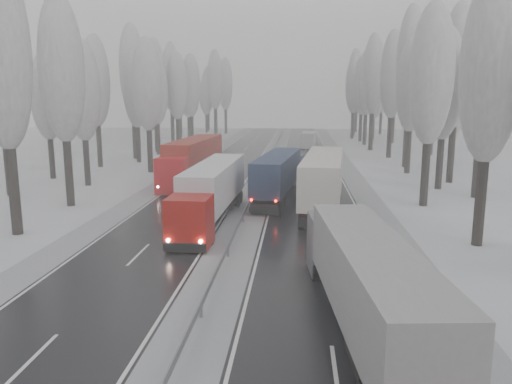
# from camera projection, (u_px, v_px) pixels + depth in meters

# --- Properties ---
(ground) EXTENTS (260.00, 260.00, 0.00)m
(ground) POSITION_uv_depth(u_px,v_px,m) (179.00, 369.00, 16.80)
(ground) COLOR silver
(ground) RESTS_ON ground
(carriageway_right) EXTENTS (7.50, 200.00, 0.03)m
(carriageway_right) POSITION_uv_depth(u_px,v_px,m) (312.00, 197.00, 45.72)
(carriageway_right) COLOR black
(carriageway_right) RESTS_ON ground
(carriageway_left) EXTENTS (7.50, 200.00, 0.03)m
(carriageway_left) POSITION_uv_depth(u_px,v_px,m) (199.00, 195.00, 46.59)
(carriageway_left) COLOR black
(carriageway_left) RESTS_ON ground
(median_slush) EXTENTS (3.00, 200.00, 0.04)m
(median_slush) POSITION_uv_depth(u_px,v_px,m) (255.00, 196.00, 46.16)
(median_slush) COLOR #A0A2A7
(median_slush) RESTS_ON ground
(shoulder_right) EXTENTS (2.40, 200.00, 0.04)m
(shoulder_right) POSITION_uv_depth(u_px,v_px,m) (367.00, 198.00, 45.32)
(shoulder_right) COLOR #A0A2A7
(shoulder_right) RESTS_ON ground
(shoulder_left) EXTENTS (2.40, 200.00, 0.04)m
(shoulder_left) POSITION_uv_depth(u_px,v_px,m) (147.00, 194.00, 46.99)
(shoulder_left) COLOR #A0A2A7
(shoulder_left) RESTS_ON ground
(median_guardrail) EXTENTS (0.12, 200.00, 0.76)m
(median_guardrail) POSITION_uv_depth(u_px,v_px,m) (255.00, 190.00, 46.03)
(median_guardrail) COLOR slate
(median_guardrail) RESTS_ON ground
(tree_16) EXTENTS (3.60, 3.60, 16.53)m
(tree_16) POSITION_uv_depth(u_px,v_px,m) (492.00, 68.00, 28.89)
(tree_16) COLOR black
(tree_16) RESTS_ON ground
(tree_18) EXTENTS (3.60, 3.60, 16.58)m
(tree_18) POSITION_uv_depth(u_px,v_px,m) (431.00, 76.00, 40.05)
(tree_18) COLOR black
(tree_18) RESTS_ON ground
(tree_19) EXTENTS (3.60, 3.60, 14.57)m
(tree_19) POSITION_uv_depth(u_px,v_px,m) (483.00, 92.00, 43.75)
(tree_19) COLOR black
(tree_19) RESTS_ON ground
(tree_20) EXTENTS (3.60, 3.60, 15.71)m
(tree_20) POSITION_uv_depth(u_px,v_px,m) (445.00, 85.00, 47.84)
(tree_20) COLOR black
(tree_20) RESTS_ON ground
(tree_21) EXTENTS (3.60, 3.60, 18.62)m
(tree_21) POSITION_uv_depth(u_px,v_px,m) (457.00, 67.00, 51.22)
(tree_21) COLOR black
(tree_21) RESTS_ON ground
(tree_22) EXTENTS (3.60, 3.60, 15.86)m
(tree_22) POSITION_uv_depth(u_px,v_px,m) (412.00, 86.00, 58.10)
(tree_22) COLOR black
(tree_22) RESTS_ON ground
(tree_23) EXTENTS (3.60, 3.60, 13.55)m
(tree_23) POSITION_uv_depth(u_px,v_px,m) (456.00, 99.00, 61.78)
(tree_23) COLOR black
(tree_23) RESTS_ON ground
(tree_24) EXTENTS (3.60, 3.60, 20.49)m
(tree_24) POSITION_uv_depth(u_px,v_px,m) (411.00, 63.00, 62.78)
(tree_24) COLOR black
(tree_24) RESTS_ON ground
(tree_25) EXTENTS (3.60, 3.60, 19.44)m
(tree_25) POSITION_uv_depth(u_px,v_px,m) (457.00, 70.00, 66.25)
(tree_25) COLOR black
(tree_25) RESTS_ON ground
(tree_26) EXTENTS (3.60, 3.60, 18.78)m
(tree_26) POSITION_uv_depth(u_px,v_px,m) (392.00, 75.00, 73.04)
(tree_26) COLOR black
(tree_26) RESTS_ON ground
(tree_27) EXTENTS (3.60, 3.60, 17.62)m
(tree_27) POSITION_uv_depth(u_px,v_px,m) (435.00, 81.00, 76.51)
(tree_27) COLOR black
(tree_27) RESTS_ON ground
(tree_28) EXTENTS (3.60, 3.60, 19.62)m
(tree_28) POSITION_uv_depth(u_px,v_px,m) (373.00, 75.00, 83.50)
(tree_28) COLOR black
(tree_28) RESTS_ON ground
(tree_29) EXTENTS (3.60, 3.60, 18.11)m
(tree_29) POSITION_uv_depth(u_px,v_px,m) (413.00, 81.00, 86.99)
(tree_29) COLOR black
(tree_29) RESTS_ON ground
(tree_30) EXTENTS (3.60, 3.60, 17.86)m
(tree_30) POSITION_uv_depth(u_px,v_px,m) (367.00, 83.00, 93.23)
(tree_30) COLOR black
(tree_30) RESTS_ON ground
(tree_31) EXTENTS (3.60, 3.60, 18.58)m
(tree_31) POSITION_uv_depth(u_px,v_px,m) (395.00, 81.00, 96.57)
(tree_31) COLOR black
(tree_31) RESTS_ON ground
(tree_32) EXTENTS (3.60, 3.60, 17.33)m
(tree_32) POSITION_uv_depth(u_px,v_px,m) (362.00, 86.00, 100.64)
(tree_32) COLOR black
(tree_32) RESTS_ON ground
(tree_33) EXTENTS (3.60, 3.60, 14.33)m
(tree_33) POSITION_uv_depth(u_px,v_px,m) (374.00, 96.00, 104.66)
(tree_33) COLOR black
(tree_33) RESTS_ON ground
(tree_34) EXTENTS (3.60, 3.60, 17.63)m
(tree_34) POSITION_uv_depth(u_px,v_px,m) (354.00, 86.00, 107.63)
(tree_34) COLOR black
(tree_34) RESTS_ON ground
(tree_35) EXTENTS (3.60, 3.60, 18.25)m
(tree_35) POSITION_uv_depth(u_px,v_px,m) (394.00, 84.00, 110.71)
(tree_35) COLOR black
(tree_35) RESTS_ON ground
(tree_36) EXTENTS (3.60, 3.60, 20.23)m
(tree_36) POSITION_uv_depth(u_px,v_px,m) (355.00, 79.00, 116.85)
(tree_36) COLOR black
(tree_36) RESTS_ON ground
(tree_37) EXTENTS (3.60, 3.60, 16.37)m
(tree_37) POSITION_uv_depth(u_px,v_px,m) (382.00, 90.00, 120.65)
(tree_37) COLOR black
(tree_37) RESTS_ON ground
(tree_38) EXTENTS (3.60, 3.60, 17.97)m
(tree_38) POSITION_uv_depth(u_px,v_px,m) (357.00, 87.00, 127.32)
(tree_38) COLOR black
(tree_38) RESTS_ON ground
(tree_39) EXTENTS (3.60, 3.60, 16.19)m
(tree_39) POSITION_uv_depth(u_px,v_px,m) (366.00, 91.00, 131.22)
(tree_39) COLOR black
(tree_39) RESTS_ON ground
(tree_56) EXTENTS (3.60, 3.60, 18.12)m
(tree_56) POSITION_uv_depth(u_px,v_px,m) (1.00, 54.00, 31.18)
(tree_56) COLOR black
(tree_56) RESTS_ON ground
(tree_58) EXTENTS (3.60, 3.60, 17.21)m
(tree_58) POSITION_uv_depth(u_px,v_px,m) (62.00, 70.00, 40.00)
(tree_58) COLOR black
(tree_58) RESTS_ON ground
(tree_60) EXTENTS (3.60, 3.60, 14.84)m
(tree_60) POSITION_uv_depth(u_px,v_px,m) (82.00, 91.00, 49.93)
(tree_60) COLOR black
(tree_60) RESTS_ON ground
(tree_61) EXTENTS (3.60, 3.60, 13.95)m
(tree_61) POSITION_uv_depth(u_px,v_px,m) (47.00, 97.00, 54.42)
(tree_61) COLOR black
(tree_61) RESTS_ON ground
(tree_62) EXTENTS (3.60, 3.60, 16.04)m
(tree_62) POSITION_uv_depth(u_px,v_px,m) (147.00, 85.00, 58.79)
(tree_62) COLOR black
(tree_62) RESTS_ON ground
(tree_63) EXTENTS (3.60, 3.60, 16.88)m
(tree_63) POSITION_uv_depth(u_px,v_px,m) (96.00, 82.00, 63.26)
(tree_63) COLOR black
(tree_63) RESTS_ON ground
(tree_64) EXTENTS (3.60, 3.60, 15.42)m
(tree_64) POSITION_uv_depth(u_px,v_px,m) (136.00, 90.00, 68.02)
(tree_64) COLOR black
(tree_64) RESTS_ON ground
(tree_65) EXTENTS (3.60, 3.60, 19.48)m
(tree_65) POSITION_uv_depth(u_px,v_px,m) (132.00, 72.00, 71.60)
(tree_65) COLOR black
(tree_65) RESTS_ON ground
(tree_66) EXTENTS (3.60, 3.60, 15.23)m
(tree_66) POSITION_uv_depth(u_px,v_px,m) (157.00, 91.00, 77.46)
(tree_66) COLOR black
(tree_66) RESTS_ON ground
(tree_67) EXTENTS (3.60, 3.60, 17.09)m
(tree_67) POSITION_uv_depth(u_px,v_px,m) (155.00, 84.00, 81.27)
(tree_67) COLOR black
(tree_67) RESTS_ON ground
(tree_68) EXTENTS (3.60, 3.60, 16.65)m
(tree_68) POSITION_uv_depth(u_px,v_px,m) (177.00, 86.00, 83.78)
(tree_68) COLOR black
(tree_68) RESTS_ON ground
(tree_69) EXTENTS (3.60, 3.60, 19.35)m
(tree_69) POSITION_uv_depth(u_px,v_px,m) (155.00, 77.00, 87.77)
(tree_69) COLOR black
(tree_69) RESTS_ON ground
(tree_70) EXTENTS (3.60, 3.60, 17.09)m
(tree_70) POSITION_uv_depth(u_px,v_px,m) (191.00, 86.00, 93.57)
(tree_70) COLOR black
(tree_70) RESTS_ON ground
(tree_71) EXTENTS (3.60, 3.60, 19.61)m
(tree_71) POSITION_uv_depth(u_px,v_px,m) (171.00, 78.00, 97.58)
(tree_71) COLOR black
(tree_71) RESTS_ON ground
(tree_72) EXTENTS (3.60, 3.60, 15.11)m
(tree_72) POSITION_uv_depth(u_px,v_px,m) (188.00, 93.00, 103.17)
(tree_72) COLOR black
(tree_72) RESTS_ON ground
(tree_73) EXTENTS (3.60, 3.60, 17.22)m
(tree_73) POSITION_uv_depth(u_px,v_px,m) (179.00, 87.00, 107.07)
(tree_73) COLOR black
(tree_73) RESTS_ON ground
(tree_74) EXTENTS (3.60, 3.60, 19.68)m
(tree_74) POSITION_uv_depth(u_px,v_px,m) (215.00, 80.00, 112.87)
(tree_74) COLOR black
(tree_74) RESTS_ON ground
(tree_75) EXTENTS (3.60, 3.60, 18.60)m
(tree_75) POSITION_uv_depth(u_px,v_px,m) (180.00, 84.00, 117.66)
(tree_75) COLOR black
(tree_75) RESTS_ON ground
(tree_76) EXTENTS (3.60, 3.60, 18.55)m
(tree_76) POSITION_uv_depth(u_px,v_px,m) (225.00, 85.00, 122.11)
(tree_76) COLOR black
(tree_76) RESTS_ON ground
(tree_77) EXTENTS (3.60, 3.60, 14.32)m
(tree_77) POSITION_uv_depth(u_px,v_px,m) (206.00, 96.00, 126.99)
(tree_77) COLOR black
(tree_77) RESTS_ON ground
(tree_78) EXTENTS (3.60, 3.60, 19.55)m
(tree_78) POSITION_uv_depth(u_px,v_px,m) (216.00, 83.00, 128.73)
(tree_78) COLOR black
(tree_78) RESTS_ON ground
(tree_79) EXTENTS (3.60, 3.60, 17.07)m
(tree_79) POSITION_uv_depth(u_px,v_px,m) (208.00, 89.00, 133.17)
(tree_79) COLOR black
(tree_79) RESTS_ON ground
(truck_grey_tarp) EXTENTS (3.98, 15.71, 4.00)m
(truck_grey_tarp) POSITION_uv_depth(u_px,v_px,m) (364.00, 276.00, 18.90)
(truck_grey_tarp) COLOR #505055
(truck_grey_tarp) RESTS_ON ground
(truck_blue_box) EXTENTS (4.33, 15.90, 4.04)m
(truck_blue_box) POSITION_uv_depth(u_px,v_px,m) (280.00, 172.00, 44.84)
(truck_blue_box) COLOR #1B1D44
(truck_blue_box) RESTS_ON ground
(truck_cream_box) EXTENTS (4.45, 17.75, 4.51)m
(truck_cream_box) POSITION_uv_depth(u_px,v_px,m) (324.00, 177.00, 40.51)
(truck_cream_box) COLOR #B6AEA1
(truck_cream_box) RESTS_ON ground
(box_truck_distant) EXTENTS (3.02, 7.82, 2.85)m
(box_truck_distant) POSITION_uv_depth(u_px,v_px,m) (309.00, 140.00, 89.11)
(box_truck_distant) COLOR #B3B5BA
(box_truck_distant) RESTS_ON ground
(truck_red_white) EXTENTS (3.07, 16.26, 4.15)m
(truck_red_white) POSITION_uv_depth(u_px,v_px,m) (212.00, 189.00, 36.32)
(truck_red_white) COLOR #9D0E08
(truck_red_white) RESTS_ON ground
(truck_red_red) EXTENTS (3.85, 17.94, 4.57)m
(truck_red_red) POSITION_uv_depth(u_px,v_px,m) (192.00, 158.00, 52.96)
(truck_red_red) COLOR red
(truck_red_red) RESTS_ON ground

